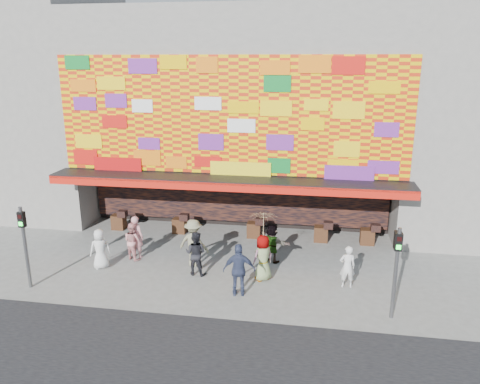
{
  "coord_description": "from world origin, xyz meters",
  "views": [
    {
      "loc": [
        3.65,
        -15.16,
        7.85
      ],
      "look_at": [
        0.79,
        2.0,
        2.87
      ],
      "focal_mm": 35.0,
      "sensor_mm": 36.0,
      "label": 1
    }
  ],
  "objects_px": {
    "ped_c": "(196,253)",
    "ped_f": "(272,243)",
    "ped_g": "(263,258)",
    "ped_a": "(100,249)",
    "ped_d": "(194,243)",
    "parasol": "(263,225)",
    "ped_e": "(239,270)",
    "ped_i": "(133,241)",
    "ped_b": "(136,237)",
    "signal_right": "(396,263)",
    "signal_left": "(24,238)",
    "ped_h": "(347,267)"
  },
  "relations": [
    {
      "from": "ped_a",
      "to": "ped_e",
      "type": "distance_m",
      "value": 5.78
    },
    {
      "from": "signal_right",
      "to": "ped_d",
      "type": "bearing_deg",
      "value": 158.93
    },
    {
      "from": "ped_a",
      "to": "ped_i",
      "type": "relative_size",
      "value": 1.03
    },
    {
      "from": "signal_right",
      "to": "ped_c",
      "type": "bearing_deg",
      "value": 163.79
    },
    {
      "from": "signal_right",
      "to": "ped_g",
      "type": "xyz_separation_m",
      "value": [
        -4.31,
        1.94,
        -1.0
      ]
    },
    {
      "from": "ped_h",
      "to": "signal_right",
      "type": "bearing_deg",
      "value": 115.76
    },
    {
      "from": "ped_a",
      "to": "ped_h",
      "type": "xyz_separation_m",
      "value": [
        9.31,
        -0.04,
        -0.01
      ]
    },
    {
      "from": "ped_b",
      "to": "ped_d",
      "type": "height_order",
      "value": "ped_d"
    },
    {
      "from": "signal_left",
      "to": "ped_g",
      "type": "distance_m",
      "value": 8.38
    },
    {
      "from": "ped_a",
      "to": "ped_e",
      "type": "relative_size",
      "value": 0.85
    },
    {
      "from": "signal_right",
      "to": "ped_g",
      "type": "distance_m",
      "value": 4.83
    },
    {
      "from": "signal_right",
      "to": "ped_b",
      "type": "relative_size",
      "value": 1.7
    },
    {
      "from": "ped_a",
      "to": "ped_f",
      "type": "distance_m",
      "value": 6.68
    },
    {
      "from": "signal_left",
      "to": "parasol",
      "type": "height_order",
      "value": "signal_left"
    },
    {
      "from": "signal_right",
      "to": "ped_h",
      "type": "distance_m",
      "value": 2.52
    },
    {
      "from": "ped_b",
      "to": "ped_c",
      "type": "height_order",
      "value": "ped_b"
    },
    {
      "from": "ped_b",
      "to": "signal_right",
      "type": "bearing_deg",
      "value": 177.43
    },
    {
      "from": "ped_c",
      "to": "ped_e",
      "type": "relative_size",
      "value": 0.9
    },
    {
      "from": "ped_d",
      "to": "ped_f",
      "type": "distance_m",
      "value": 3.1
    },
    {
      "from": "signal_left",
      "to": "ped_h",
      "type": "relative_size",
      "value": 1.92
    },
    {
      "from": "signal_left",
      "to": "ped_b",
      "type": "relative_size",
      "value": 1.7
    },
    {
      "from": "ped_d",
      "to": "ped_e",
      "type": "height_order",
      "value": "ped_d"
    },
    {
      "from": "ped_e",
      "to": "ped_h",
      "type": "height_order",
      "value": "ped_e"
    },
    {
      "from": "ped_c",
      "to": "ped_g",
      "type": "distance_m",
      "value": 2.54
    },
    {
      "from": "ped_i",
      "to": "signal_right",
      "type": "bearing_deg",
      "value": -168.13
    },
    {
      "from": "ped_g",
      "to": "parasol",
      "type": "distance_m",
      "value": 1.29
    },
    {
      "from": "ped_b",
      "to": "ped_f",
      "type": "distance_m",
      "value": 5.51
    },
    {
      "from": "signal_right",
      "to": "ped_a",
      "type": "distance_m",
      "value": 10.83
    },
    {
      "from": "ped_c",
      "to": "ped_f",
      "type": "distance_m",
      "value": 3.13
    },
    {
      "from": "ped_b",
      "to": "ped_h",
      "type": "bearing_deg",
      "value": -173.18
    },
    {
      "from": "ped_c",
      "to": "ped_f",
      "type": "height_order",
      "value": "ped_c"
    },
    {
      "from": "signal_right",
      "to": "ped_a",
      "type": "height_order",
      "value": "signal_right"
    },
    {
      "from": "parasol",
      "to": "ped_i",
      "type": "bearing_deg",
      "value": 169.54
    },
    {
      "from": "ped_d",
      "to": "ped_i",
      "type": "height_order",
      "value": "ped_d"
    },
    {
      "from": "signal_left",
      "to": "ped_g",
      "type": "xyz_separation_m",
      "value": [
        8.09,
        1.94,
        -1.0
      ]
    },
    {
      "from": "signal_left",
      "to": "ped_f",
      "type": "bearing_deg",
      "value": 23.3
    },
    {
      "from": "ped_b",
      "to": "ped_e",
      "type": "distance_m",
      "value": 5.27
    },
    {
      "from": "ped_d",
      "to": "ped_e",
      "type": "xyz_separation_m",
      "value": [
        2.15,
        -2.09,
        -0.01
      ]
    },
    {
      "from": "ped_h",
      "to": "parasol",
      "type": "distance_m",
      "value": 3.31
    },
    {
      "from": "signal_left",
      "to": "ped_i",
      "type": "height_order",
      "value": "signal_left"
    },
    {
      "from": "signal_left",
      "to": "ped_c",
      "type": "relative_size",
      "value": 1.77
    },
    {
      "from": "ped_d",
      "to": "parasol",
      "type": "xyz_separation_m",
      "value": [
        2.81,
        -0.8,
        1.21
      ]
    },
    {
      "from": "ped_c",
      "to": "ped_e",
      "type": "distance_m",
      "value": 2.3
    },
    {
      "from": "ped_a",
      "to": "ped_i",
      "type": "xyz_separation_m",
      "value": [
        0.91,
        1.03,
        -0.02
      ]
    },
    {
      "from": "ped_g",
      "to": "ped_e",
      "type": "bearing_deg",
      "value": 21.87
    },
    {
      "from": "ped_d",
      "to": "parasol",
      "type": "height_order",
      "value": "parasol"
    },
    {
      "from": "ped_a",
      "to": "ped_d",
      "type": "distance_m",
      "value": 3.59
    },
    {
      "from": "ped_a",
      "to": "ped_f",
      "type": "relative_size",
      "value": 1.01
    },
    {
      "from": "ped_d",
      "to": "ped_e",
      "type": "distance_m",
      "value": 3.0
    },
    {
      "from": "ped_d",
      "to": "ped_i",
      "type": "relative_size",
      "value": 1.23
    }
  ]
}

